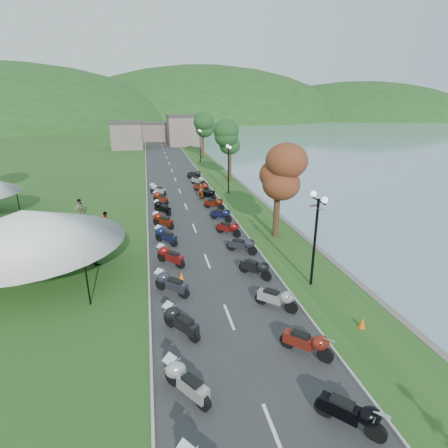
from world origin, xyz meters
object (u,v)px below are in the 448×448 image
pedestrian_a (71,258)px  pedestrian_b (81,217)px  pedestrian_c (23,275)px  vendor_tent_main (29,246)px

pedestrian_a → pedestrian_b: (-0.77, 8.39, 0.00)m
pedestrian_a → pedestrian_c: (-2.26, -1.87, 0.00)m
vendor_tent_main → pedestrian_c: 2.26m
vendor_tent_main → pedestrian_a: (1.42, 2.51, -2.00)m
pedestrian_a → pedestrian_b: size_ratio=1.13×
pedestrian_c → pedestrian_b: bearing=155.3°
vendor_tent_main → pedestrian_b: bearing=86.6°
pedestrian_c → vendor_tent_main: bearing=36.4°
pedestrian_b → pedestrian_c: bearing=60.6°
pedestrian_a → pedestrian_b: pedestrian_a is taller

